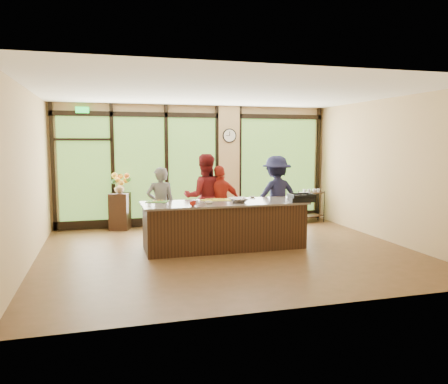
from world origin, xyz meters
TOP-DOWN VIEW (x-y plane):
  - floor at (0.00, 0.00)m, footprint 7.00×7.00m
  - ceiling at (0.00, 0.00)m, footprint 7.00×7.00m
  - back_wall at (0.00, 3.00)m, footprint 7.00×0.00m
  - left_wall at (-3.50, 0.00)m, footprint 0.00×6.00m
  - right_wall at (3.50, 0.00)m, footprint 0.00×6.00m
  - window_wall at (0.16, 2.95)m, footprint 6.90×0.12m
  - island_base at (0.00, 0.30)m, footprint 3.10×1.00m
  - countertop at (0.00, 0.30)m, footprint 3.20×1.10m
  - wall_clock at (0.85, 2.87)m, footprint 0.36×0.04m
  - cook_left at (-1.16, 1.00)m, footprint 0.61×0.43m
  - cook_midleft at (-0.21, 1.13)m, footprint 0.95×0.77m
  - cook_midright at (0.10, 0.99)m, footprint 0.97×0.49m
  - cook_right at (1.45, 1.16)m, footprint 1.21×0.76m
  - roasting_pan at (1.49, -0.04)m, footprint 0.51×0.42m
  - mixing_bowl at (0.25, 0.16)m, footprint 0.40×0.40m
  - cutting_board_left at (-1.26, 0.67)m, footprint 0.50×0.44m
  - cutting_board_center at (0.03, 0.59)m, footprint 0.49×0.41m
  - cutting_board_right at (-0.19, 0.62)m, footprint 0.46×0.41m
  - prep_bowl_near at (-0.36, 0.11)m, footprint 0.19×0.19m
  - prep_bowl_mid at (0.38, 0.42)m, footprint 0.15×0.15m
  - prep_bowl_far at (0.76, 0.79)m, footprint 0.14×0.14m
  - red_ramekin at (-0.71, -0.09)m, footprint 0.13×0.13m
  - flower_stand at (-1.92, 2.75)m, footprint 0.55×0.55m
  - flower_vase at (-1.92, 2.75)m, footprint 0.30×0.30m
  - bar_cart at (2.97, 2.44)m, footprint 0.72×0.55m

SIDE VIEW (x-z plane):
  - floor at x=0.00m, z-range 0.00..0.00m
  - flower_stand at x=-1.92m, z-range 0.00..0.88m
  - island_base at x=0.00m, z-range 0.00..0.88m
  - bar_cart at x=2.97m, z-range 0.09..0.95m
  - cook_left at x=-1.16m, z-range 0.00..1.59m
  - cook_midright at x=0.10m, z-range 0.00..1.60m
  - cook_right at x=1.45m, z-range 0.00..1.79m
  - countertop at x=0.00m, z-range 0.88..0.92m
  - cook_midleft at x=-0.21m, z-range 0.00..1.84m
  - cutting_board_right at x=-0.19m, z-range 0.92..0.93m
  - cutting_board_left at x=-1.26m, z-range 0.92..0.93m
  - cutting_board_center at x=0.03m, z-range 0.92..0.93m
  - prep_bowl_far at x=0.76m, z-range 0.92..0.95m
  - prep_bowl_mid at x=0.38m, z-range 0.92..0.96m
  - prep_bowl_near at x=-0.36m, z-range 0.92..0.97m
  - roasting_pan at x=1.49m, z-range 0.92..1.00m
  - mixing_bowl at x=0.25m, z-range 0.92..1.01m
  - red_ramekin at x=-0.71m, z-range 0.92..1.01m
  - flower_vase at x=-1.92m, z-range 0.88..1.14m
  - window_wall at x=0.16m, z-range -0.11..2.89m
  - back_wall at x=0.00m, z-range -2.00..5.00m
  - left_wall at x=-3.50m, z-range -1.50..4.50m
  - right_wall at x=3.50m, z-range -1.50..4.50m
  - wall_clock at x=0.85m, z-range 2.07..2.43m
  - ceiling at x=0.00m, z-range 3.00..3.00m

